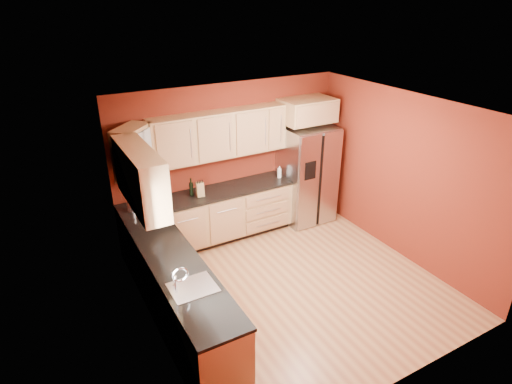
{
  "coord_description": "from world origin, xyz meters",
  "views": [
    {
      "loc": [
        -2.95,
        -4.19,
        3.89
      ],
      "look_at": [
        -0.11,
        0.9,
        1.16
      ],
      "focal_mm": 30.0,
      "sensor_mm": 36.0,
      "label": 1
    }
  ],
  "objects_px": {
    "refrigerator": "(306,174)",
    "soap_dispenser": "(279,172)",
    "knife_block": "(200,190)",
    "wine_bottle_a": "(150,195)",
    "canister_left": "(131,205)"
  },
  "relations": [
    {
      "from": "refrigerator",
      "to": "soap_dispenser",
      "type": "distance_m",
      "value": 0.57
    },
    {
      "from": "knife_block",
      "to": "refrigerator",
      "type": "bearing_deg",
      "value": 10.88
    },
    {
      "from": "canister_left",
      "to": "wine_bottle_a",
      "type": "bearing_deg",
      "value": 9.88
    },
    {
      "from": "canister_left",
      "to": "soap_dispenser",
      "type": "xyz_separation_m",
      "value": [
        2.6,
        -0.0,
        0.01
      ]
    },
    {
      "from": "knife_block",
      "to": "canister_left",
      "type": "bearing_deg",
      "value": -170.58
    },
    {
      "from": "soap_dispenser",
      "to": "wine_bottle_a",
      "type": "bearing_deg",
      "value": 178.61
    },
    {
      "from": "knife_block",
      "to": "soap_dispenser",
      "type": "height_order",
      "value": "knife_block"
    },
    {
      "from": "canister_left",
      "to": "wine_bottle_a",
      "type": "relative_size",
      "value": 0.58
    },
    {
      "from": "refrigerator",
      "to": "canister_left",
      "type": "xyz_separation_m",
      "value": [
        -3.15,
        0.05,
        0.12
      ]
    },
    {
      "from": "canister_left",
      "to": "refrigerator",
      "type": "bearing_deg",
      "value": -0.98
    },
    {
      "from": "wine_bottle_a",
      "to": "knife_block",
      "type": "relative_size",
      "value": 1.38
    },
    {
      "from": "refrigerator",
      "to": "wine_bottle_a",
      "type": "bearing_deg",
      "value": 177.84
    },
    {
      "from": "soap_dispenser",
      "to": "knife_block",
      "type": "bearing_deg",
      "value": -178.69
    },
    {
      "from": "knife_block",
      "to": "wine_bottle_a",
      "type": "bearing_deg",
      "value": -175.2
    },
    {
      "from": "knife_block",
      "to": "soap_dispenser",
      "type": "relative_size",
      "value": 1.11
    }
  ]
}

